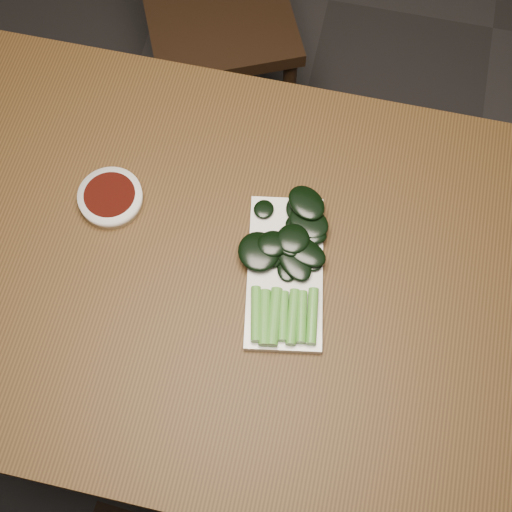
% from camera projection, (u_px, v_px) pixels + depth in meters
% --- Properties ---
extents(ground, '(6.00, 6.00, 0.00)m').
position_uv_depth(ground, '(239.00, 377.00, 1.89)').
color(ground, '#292626').
rests_on(ground, ground).
extents(table, '(1.40, 0.80, 0.75)m').
position_uv_depth(table, '(231.00, 284.00, 1.27)').
color(table, '#432C13').
rests_on(table, ground).
extents(sauce_bowl, '(0.11, 0.11, 0.03)m').
position_uv_depth(sauce_bowl, '(111.00, 198.00, 1.25)').
color(sauce_bowl, white).
rests_on(sauce_bowl, table).
extents(serving_plate, '(0.17, 0.29, 0.01)m').
position_uv_depth(serving_plate, '(285.00, 272.00, 1.20)').
color(serving_plate, white).
rests_on(serving_plate, table).
extents(gai_lan, '(0.17, 0.31, 0.03)m').
position_uv_depth(gai_lan, '(287.00, 262.00, 1.18)').
color(gai_lan, '#529A35').
rests_on(gai_lan, serving_plate).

